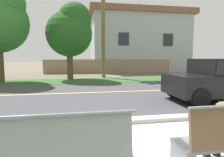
% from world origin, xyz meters
% --- Properties ---
extents(ground_plane, '(140.00, 140.00, 0.00)m').
position_xyz_m(ground_plane, '(0.00, 8.00, 0.00)').
color(ground_plane, '#665B4C').
extents(curb_edge, '(44.00, 0.30, 0.11)m').
position_xyz_m(curb_edge, '(0.00, 2.35, 0.06)').
color(curb_edge, '#ADA89E').
rests_on(curb_edge, ground_plane).
extents(street_asphalt, '(52.00, 8.00, 0.01)m').
position_xyz_m(street_asphalt, '(0.00, 6.50, 0.00)').
color(street_asphalt, '#424247').
rests_on(street_asphalt, ground_plane).
extents(road_centre_line, '(48.00, 0.14, 0.01)m').
position_xyz_m(road_centre_line, '(0.00, 6.50, 0.01)').
color(road_centre_line, '#E0CC4C').
rests_on(road_centre_line, ground_plane).
extents(far_verge_grass, '(48.00, 2.80, 0.02)m').
position_xyz_m(far_verge_grass, '(0.00, 11.06, 0.01)').
color(far_verge_grass, '#2D6026').
rests_on(far_verge_grass, ground_plane).
extents(shade_tree_centre, '(3.29, 3.29, 5.43)m').
position_xyz_m(shade_tree_centre, '(-1.41, 12.08, 3.52)').
color(shade_tree_centre, brown).
rests_on(shade_tree_centre, ground_plane).
extents(garden_wall, '(13.00, 0.36, 1.40)m').
position_xyz_m(garden_wall, '(2.25, 17.18, 0.70)').
color(garden_wall, gray).
rests_on(garden_wall, ground_plane).
extents(house_across_street, '(11.71, 6.91, 6.91)m').
position_xyz_m(house_across_street, '(6.16, 20.38, 3.50)').
color(house_across_street, '#A3ADB2').
rests_on(house_across_street, ground_plane).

